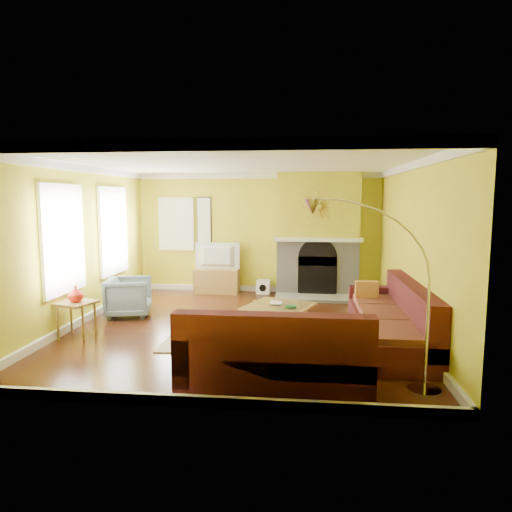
# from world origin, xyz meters

# --- Properties ---
(floor) EXTENTS (5.50, 6.00, 0.02)m
(floor) POSITION_xyz_m (0.00, 0.00, -0.01)
(floor) COLOR #4E2210
(floor) RESTS_ON ground
(ceiling) EXTENTS (5.50, 6.00, 0.02)m
(ceiling) POSITION_xyz_m (0.00, 0.00, 2.71)
(ceiling) COLOR white
(ceiling) RESTS_ON ground
(wall_back) EXTENTS (5.50, 0.02, 2.70)m
(wall_back) POSITION_xyz_m (0.00, 3.01, 1.35)
(wall_back) COLOR gold
(wall_back) RESTS_ON ground
(wall_front) EXTENTS (5.50, 0.02, 2.70)m
(wall_front) POSITION_xyz_m (0.00, -3.01, 1.35)
(wall_front) COLOR gold
(wall_front) RESTS_ON ground
(wall_left) EXTENTS (0.02, 6.00, 2.70)m
(wall_left) POSITION_xyz_m (-2.76, 0.00, 1.35)
(wall_left) COLOR gold
(wall_left) RESTS_ON ground
(wall_right) EXTENTS (0.02, 6.00, 2.70)m
(wall_right) POSITION_xyz_m (2.76, 0.00, 1.35)
(wall_right) COLOR gold
(wall_right) RESTS_ON ground
(baseboard) EXTENTS (5.50, 6.00, 0.12)m
(baseboard) POSITION_xyz_m (0.00, 0.00, 0.06)
(baseboard) COLOR white
(baseboard) RESTS_ON floor
(crown_molding) EXTENTS (5.50, 6.00, 0.12)m
(crown_molding) POSITION_xyz_m (0.00, 0.00, 2.64)
(crown_molding) COLOR white
(crown_molding) RESTS_ON ceiling
(window_left_near) EXTENTS (0.06, 1.22, 1.72)m
(window_left_near) POSITION_xyz_m (-2.72, 1.30, 1.50)
(window_left_near) COLOR white
(window_left_near) RESTS_ON wall_left
(window_left_far) EXTENTS (0.06, 1.22, 1.72)m
(window_left_far) POSITION_xyz_m (-2.72, -0.60, 1.50)
(window_left_far) COLOR white
(window_left_far) RESTS_ON wall_left
(window_back) EXTENTS (0.82, 0.06, 1.22)m
(window_back) POSITION_xyz_m (-1.90, 2.96, 1.55)
(window_back) COLOR white
(window_back) RESTS_ON wall_back
(wall_art) EXTENTS (0.34, 0.04, 1.14)m
(wall_art) POSITION_xyz_m (-1.25, 2.97, 1.60)
(wall_art) COLOR white
(wall_art) RESTS_ON wall_back
(fireplace) EXTENTS (1.80, 0.40, 2.70)m
(fireplace) POSITION_xyz_m (1.35, 2.80, 1.35)
(fireplace) COLOR #9E9C95
(fireplace) RESTS_ON floor
(mantel) EXTENTS (1.92, 0.22, 0.08)m
(mantel) POSITION_xyz_m (1.35, 2.56, 1.25)
(mantel) COLOR white
(mantel) RESTS_ON fireplace
(hearth) EXTENTS (1.80, 0.70, 0.06)m
(hearth) POSITION_xyz_m (1.35, 2.25, 0.03)
(hearth) COLOR #9E9C95
(hearth) RESTS_ON floor
(sunburst) EXTENTS (0.70, 0.04, 0.70)m
(sunburst) POSITION_xyz_m (1.35, 2.57, 1.95)
(sunburst) COLOR olive
(sunburst) RESTS_ON fireplace
(rug) EXTENTS (2.40, 1.80, 0.02)m
(rug) POSITION_xyz_m (0.18, -0.52, 0.01)
(rug) COLOR beige
(rug) RESTS_ON floor
(sectional_sofa) EXTENTS (3.12, 3.46, 0.90)m
(sectional_sofa) POSITION_xyz_m (1.19, -0.97, 0.45)
(sectional_sofa) COLOR #4E191C
(sectional_sofa) RESTS_ON floor
(coffee_table) EXTENTS (1.29, 1.29, 0.40)m
(coffee_table) POSITION_xyz_m (0.65, -0.03, 0.20)
(coffee_table) COLOR white
(coffee_table) RESTS_ON floor
(media_console) EXTENTS (1.00, 0.45, 0.55)m
(media_console) POSITION_xyz_m (-0.91, 2.69, 0.28)
(media_console) COLOR olive
(media_console) RESTS_ON floor
(tv) EXTENTS (1.02, 0.15, 0.59)m
(tv) POSITION_xyz_m (-0.91, 2.69, 0.84)
(tv) COLOR black
(tv) RESTS_ON media_console
(subwoofer) EXTENTS (0.30, 0.30, 0.30)m
(subwoofer) POSITION_xyz_m (0.14, 2.76, 0.15)
(subwoofer) COLOR white
(subwoofer) RESTS_ON floor
(armchair) EXTENTS (0.93, 0.91, 0.71)m
(armchair) POSITION_xyz_m (-2.11, 0.49, 0.35)
(armchair) COLOR slate
(armchair) RESTS_ON floor
(side_table) EXTENTS (0.62, 0.62, 0.55)m
(side_table) POSITION_xyz_m (-2.44, -0.80, 0.28)
(side_table) COLOR olive
(side_table) RESTS_ON floor
(vase) EXTENTS (0.27, 0.27, 0.25)m
(vase) POSITION_xyz_m (-2.44, -0.80, 0.67)
(vase) COLOR red
(vase) RESTS_ON side_table
(book) EXTENTS (0.21, 0.27, 0.03)m
(book) POSITION_xyz_m (0.50, 0.07, 0.41)
(book) COLOR white
(book) RESTS_ON coffee_table
(arc_lamp) EXTENTS (1.35, 0.36, 2.12)m
(arc_lamp) POSITION_xyz_m (1.81, -2.40, 1.06)
(arc_lamp) COLOR silver
(arc_lamp) RESTS_ON floor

